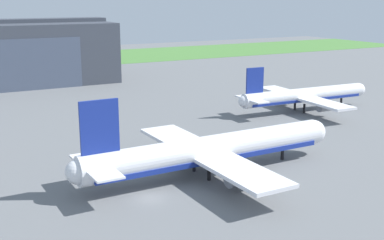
# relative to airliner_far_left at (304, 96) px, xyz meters

# --- Properties ---
(ground_plane) EXTENTS (440.00, 440.00, 0.00)m
(ground_plane) POSITION_rel_airliner_far_left_xyz_m (-55.02, -31.95, -3.83)
(ground_plane) COLOR slate
(airliner_far_left) EXTENTS (37.47, 31.27, 11.56)m
(airliner_far_left) POSITION_rel_airliner_far_left_xyz_m (0.00, 0.00, 0.00)
(airliner_far_left) COLOR white
(airliner_far_left) RESTS_ON ground_plane
(airliner_near_left) EXTENTS (46.20, 35.44, 13.67)m
(airliner_near_left) POSITION_rel_airliner_far_left_xyz_m (-42.62, -27.51, 0.01)
(airliner_near_left) COLOR white
(airliner_near_left) RESTS_ON ground_plane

